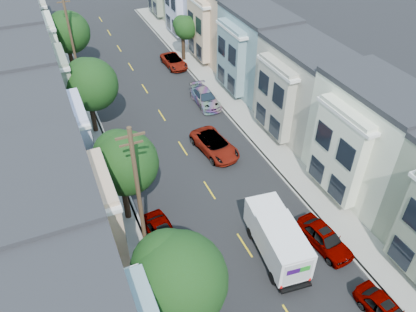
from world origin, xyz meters
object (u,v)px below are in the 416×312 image
Objects in this scene: tree_far_r at (185,28)px; utility_pole_near at (139,198)px; parked_right_c at (205,98)px; parked_right_d at (174,61)px; tree_e at (68,33)px; tree_b at (177,281)px; parked_right_a at (387,312)px; parked_left_c at (164,235)px; tree_c at (124,164)px; utility_pole_far at (72,40)px; fedex_truck at (277,238)px; parked_right_b at (325,238)px; parked_left_d at (133,167)px; tree_d at (90,85)px; lead_sedan at (215,145)px.

tree_far_r is 30.25m from utility_pole_near.
parked_right_c is 9.68m from parked_right_d.
tree_b is at bearing -90.00° from tree_e.
parked_right_c is (0.00, 26.30, 0.05)m from parked_right_a.
utility_pole_near is at bearing -169.76° from parked_left_c.
tree_far_r is at bearing 81.74° from parked_right_a.
tree_far_r is (13.19, 23.52, -0.96)m from tree_c.
utility_pole_far is at bearing 90.00° from utility_pole_near.
parked_right_d is at bearing 90.21° from fedex_truck.
utility_pole_far is at bearing 89.99° from tree_c.
fedex_truck is (7.81, -3.43, -3.56)m from utility_pole_near.
parked_right_b is (11.20, -7.80, -4.25)m from tree_c.
utility_pole_near is 9.65m from parked_left_d.
tree_b is 25.99m from parked_right_c.
utility_pole_near reaches higher than tree_far_r.
fedex_truck is at bearing -98.15° from parked_right_c.
parked_left_c reaches higher than parked_left_d.
parked_right_b is at bearing -69.60° from utility_pole_far.
parked_right_d is (11.20, 10.27, -4.21)m from tree_d.
tree_far_r reaches higher than parked_left_d.
utility_pole_near is 2.19× the size of parked_right_b.
parked_right_c is at bearing 34.25° from parked_left_d.
tree_e is 22.62m from lead_sedan.
tree_far_r is at bearing 40.94° from tree_d.
fedex_truck is (7.81, -19.18, -3.27)m from tree_d.
tree_far_r is 1.18× the size of parked_left_c.
utility_pole_near is at bearing 153.90° from parked_right_b.
parked_left_c is at bearing 149.31° from parked_right_b.
tree_far_r is 22.41m from parked_left_d.
parked_left_d is 0.86× the size of parked_right_c.
parked_left_c is 18.71m from parked_right_c.
utility_pole_far is (0.00, 22.32, 0.16)m from tree_c.
parked_left_c reaches higher than parked_right_b.
tree_b is 1.09× the size of tree_e.
parked_left_c is (1.40, -28.45, -4.20)m from tree_e.
lead_sedan is 18.54m from parked_right_a.
parked_right_b is at bearing -86.60° from lead_sedan.
tree_b is at bearing -90.00° from tree_c.
tree_d is 1.49× the size of parked_right_c.
utility_pole_far is at bearing 108.66° from lead_sedan.
lead_sedan is at bearing 43.96° from utility_pole_near.
tree_e is 1.51× the size of parked_right_c.
tree_far_r is 13.29m from utility_pole_far.
tree_c reaches higher than parked_right_c.
parked_left_d is at bearing 172.10° from lead_sedan.
tree_b reaches higher than parked_right_a.
tree_far_r is at bearing -7.14° from tree_e.
utility_pole_far is 18.18m from parked_left_d.
parked_right_b is (11.20, -19.87, -4.12)m from tree_d.
tree_e is 13.33m from tree_far_r.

